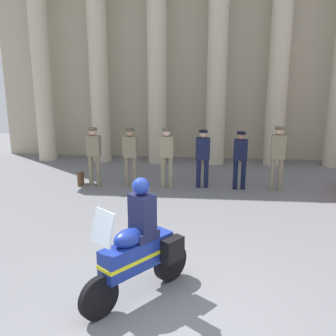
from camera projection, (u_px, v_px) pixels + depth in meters
ground_plane at (166, 319)px, 5.74m from camera, size 28.00×28.00×0.00m
colonnade_backdrop at (188, 44)px, 13.87m from camera, size 13.64×1.51×7.68m
officer_in_row_0 at (94, 152)px, 11.51m from camera, size 0.40×0.25×1.69m
officer_in_row_1 at (130, 153)px, 11.44m from camera, size 0.40×0.25×1.68m
officer_in_row_2 at (167, 153)px, 11.41m from camera, size 0.40×0.25×1.69m
officer_in_row_3 at (203, 154)px, 11.37m from camera, size 0.40×0.25×1.65m
officer_in_row_4 at (240, 156)px, 11.22m from camera, size 0.40×0.25×1.63m
officer_in_row_5 at (278, 154)px, 11.08m from camera, size 0.40×0.25×1.79m
motorcycle_with_rider at (140, 248)px, 6.12m from camera, size 1.40×1.71×1.90m
briefcase_on_ground at (81, 179)px, 11.82m from camera, size 0.10×0.32×0.36m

